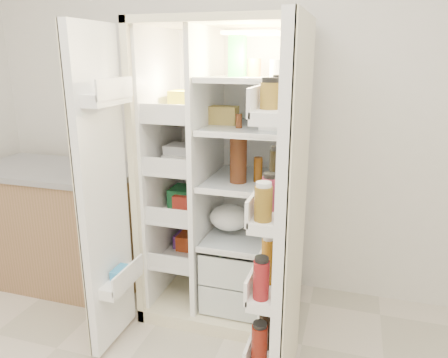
% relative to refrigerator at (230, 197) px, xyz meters
% --- Properties ---
extents(wall_back, '(4.00, 0.02, 2.70)m').
position_rel_refrigerator_xyz_m(wall_back, '(0.09, 0.35, 0.61)').
color(wall_back, silver).
rests_on(wall_back, floor).
extents(refrigerator, '(0.92, 0.70, 1.80)m').
position_rel_refrigerator_xyz_m(refrigerator, '(0.00, 0.00, 0.00)').
color(refrigerator, beige).
rests_on(refrigerator, floor).
extents(freezer_door, '(0.15, 0.40, 1.72)m').
position_rel_refrigerator_xyz_m(freezer_door, '(-0.51, -0.60, 0.15)').
color(freezer_door, white).
rests_on(freezer_door, floor).
extents(fridge_door, '(0.17, 0.58, 1.72)m').
position_rel_refrigerator_xyz_m(fridge_door, '(0.47, -0.70, 0.13)').
color(fridge_door, white).
rests_on(fridge_door, floor).
extents(kitchen_counter, '(1.18, 0.63, 0.86)m').
position_rel_refrigerator_xyz_m(kitchen_counter, '(-1.23, -0.08, -0.31)').
color(kitchen_counter, '#936949').
rests_on(kitchen_counter, floor).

